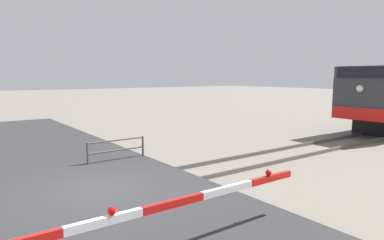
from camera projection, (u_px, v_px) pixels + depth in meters
The scene contains 5 objects.
ground_plane at pixel (98, 194), 9.67m from camera, with size 160.00×160.00×0.00m, color slate.
rail_track_left at pixel (89, 185), 10.23m from camera, with size 0.08×80.00×0.15m, color #59544C.
rail_track_right at pixel (108, 199), 9.08m from camera, with size 0.08×80.00×0.15m, color #59544C.
road_surface at pixel (98, 192), 9.66m from camera, with size 36.00×6.12×0.15m, color #2D2D30.
guard_railing at pixel (117, 148), 12.98m from camera, with size 0.08×2.32×0.95m.
Camera 1 is at (9.10, -3.35, 3.31)m, focal length 32.04 mm.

